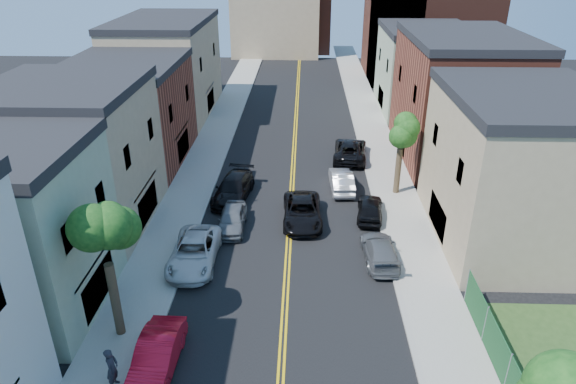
# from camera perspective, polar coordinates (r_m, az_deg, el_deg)

# --- Properties ---
(sidewalk_left) EXTENTS (3.20, 100.00, 0.15)m
(sidewalk_left) POSITION_cam_1_polar(r_m,az_deg,el_deg) (49.04, -8.59, 5.36)
(sidewalk_left) COLOR gray
(sidewalk_left) RESTS_ON ground
(sidewalk_right) EXTENTS (3.20, 100.00, 0.15)m
(sidewalk_right) POSITION_cam_1_polar(r_m,az_deg,el_deg) (48.76, 10.08, 5.12)
(sidewalk_right) COLOR gray
(sidewalk_right) RESTS_ON ground
(curb_left) EXTENTS (0.30, 100.00, 0.15)m
(curb_left) POSITION_cam_1_polar(r_m,az_deg,el_deg) (48.76, -6.56, 5.36)
(curb_left) COLOR gray
(curb_left) RESTS_ON ground
(curb_right) EXTENTS (0.30, 100.00, 0.15)m
(curb_right) POSITION_cam_1_polar(r_m,az_deg,el_deg) (48.54, 8.03, 5.17)
(curb_right) COLOR gray
(curb_right) RESTS_ON ground
(bldg_left_tan_near) EXTENTS (9.00, 10.00, 9.00)m
(bldg_left_tan_near) POSITION_cam_1_polar(r_m,az_deg,el_deg) (35.90, -22.77, 3.22)
(bldg_left_tan_near) COLOR #998466
(bldg_left_tan_near) RESTS_ON ground
(bldg_left_brick) EXTENTS (9.00, 12.00, 8.00)m
(bldg_left_brick) POSITION_cam_1_polar(r_m,az_deg,el_deg) (45.66, -17.40, 8.08)
(bldg_left_brick) COLOR brown
(bldg_left_brick) RESTS_ON ground
(bldg_left_tan_far) EXTENTS (9.00, 16.00, 9.50)m
(bldg_left_tan_far) POSITION_cam_1_polar(r_m,az_deg,el_deg) (58.41, -13.28, 13.13)
(bldg_left_tan_far) COLOR #998466
(bldg_left_tan_far) RESTS_ON ground
(bldg_right_tan) EXTENTS (9.00, 12.00, 9.00)m
(bldg_right_tan) POSITION_cam_1_polar(r_m,az_deg,el_deg) (34.38, 24.19, 1.95)
(bldg_right_tan) COLOR #998466
(bldg_right_tan) RESTS_ON ground
(bldg_right_brick) EXTENTS (9.00, 14.00, 10.00)m
(bldg_right_brick) POSITION_cam_1_polar(r_m,az_deg,el_deg) (46.68, 18.40, 9.62)
(bldg_right_brick) COLOR brown
(bldg_right_brick) RESTS_ON ground
(bldg_right_palegrn) EXTENTS (9.00, 12.00, 8.50)m
(bldg_right_palegrn) POSITION_cam_1_polar(r_m,az_deg,el_deg) (60.00, 14.84, 12.81)
(bldg_right_palegrn) COLOR gray
(bldg_right_palegrn) RESTS_ON ground
(church) EXTENTS (16.20, 14.20, 22.60)m
(church) POSITION_cam_1_polar(r_m,az_deg,el_deg) (74.47, 14.54, 17.68)
(church) COLOR #4C2319
(church) RESTS_ON ground
(backdrop_left) EXTENTS (14.00, 8.00, 12.00)m
(backdrop_left) POSITION_cam_1_polar(r_m,az_deg,el_deg) (87.94, -1.40, 18.82)
(backdrop_left) COLOR #998466
(backdrop_left) RESTS_ON ground
(backdrop_center) EXTENTS (10.00, 8.00, 10.00)m
(backdrop_center) POSITION_cam_1_polar(r_m,az_deg,el_deg) (91.91, 1.38, 18.52)
(backdrop_center) COLOR brown
(backdrop_center) RESTS_ON ground
(tree_left_mid) EXTENTS (5.20, 5.20, 9.29)m
(tree_left_mid) POSITION_cam_1_polar(r_m,az_deg,el_deg) (23.56, -20.16, -2.57)
(tree_left_mid) COLOR #34291A
(tree_left_mid) RESTS_ON sidewalk_left
(tree_right_far) EXTENTS (4.40, 4.40, 8.03)m
(tree_right_far) POSITION_cam_1_polar(r_m,az_deg,el_deg) (37.60, 12.71, 7.70)
(tree_right_far) COLOR #34291A
(tree_right_far) RESTS_ON sidewalk_right
(red_sedan) EXTENTS (1.75, 4.77, 1.56)m
(red_sedan) POSITION_cam_1_polar(r_m,az_deg,el_deg) (24.48, -14.38, -17.24)
(red_sedan) COLOR red
(red_sedan) RESTS_ON ground
(white_pickup) EXTENTS (2.65, 5.70, 1.58)m
(white_pickup) POSITION_cam_1_polar(r_m,az_deg,el_deg) (30.89, -10.39, -6.57)
(white_pickup) COLOR silver
(white_pickup) RESTS_ON ground
(grey_car_left) EXTENTS (1.75, 4.33, 1.47)m
(grey_car_left) POSITION_cam_1_polar(r_m,az_deg,el_deg) (34.13, -6.23, -2.97)
(grey_car_left) COLOR slate
(grey_car_left) RESTS_ON ground
(black_car_left) EXTENTS (3.01, 5.94, 1.65)m
(black_car_left) POSITION_cam_1_polar(r_m,az_deg,el_deg) (38.03, -6.10, 0.40)
(black_car_left) COLOR black
(black_car_left) RESTS_ON ground
(grey_car_right) EXTENTS (2.10, 4.80, 1.37)m
(grey_car_right) POSITION_cam_1_polar(r_m,az_deg,el_deg) (31.19, 10.19, -6.42)
(grey_car_right) COLOR #55585C
(grey_car_right) RESTS_ON ground
(black_car_right) EXTENTS (2.21, 4.42, 1.45)m
(black_car_right) POSITION_cam_1_polar(r_m,az_deg,el_deg) (35.71, 9.11, -1.79)
(black_car_right) COLOR black
(black_car_right) RESTS_ON ground
(silver_car_right) EXTENTS (1.84, 4.71, 1.53)m
(silver_car_right) POSITION_cam_1_polar(r_m,az_deg,el_deg) (39.45, 5.96, 1.29)
(silver_car_right) COLOR #ADAFB6
(silver_car_right) RESTS_ON ground
(dark_car_right_far) EXTENTS (3.32, 6.17, 1.65)m
(dark_car_right_far) POSITION_cam_1_polar(r_m,az_deg,el_deg) (45.28, 6.93, 4.68)
(dark_car_right_far) COLOR black
(dark_car_right_far) RESTS_ON ground
(black_suv_lane) EXTENTS (2.72, 5.62, 1.54)m
(black_suv_lane) POSITION_cam_1_polar(r_m,az_deg,el_deg) (34.75, 1.60, -2.19)
(black_suv_lane) COLOR black
(black_suv_lane) RESTS_ON ground
(pedestrian_left) EXTENTS (0.48, 0.73, 1.98)m
(pedestrian_left) POSITION_cam_1_polar(r_m,az_deg,el_deg) (23.92, -18.99, -18.06)
(pedestrian_left) COLOR #232229
(pedestrian_left) RESTS_ON sidewalk_left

